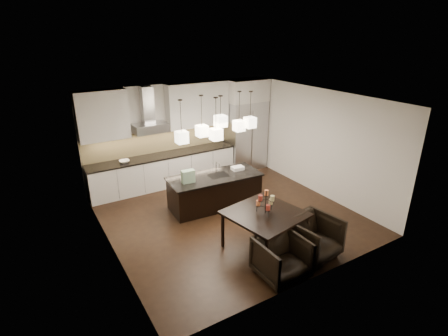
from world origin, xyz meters
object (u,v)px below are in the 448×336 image
island_body (215,191)px  dining_table (264,230)px  armchair_left (282,258)px  armchair_right (313,237)px  refrigerator (245,136)px

island_body → dining_table: size_ratio=1.65×
island_body → dining_table: 2.12m
armchair_left → armchair_right: (0.94, 0.17, 0.02)m
armchair_left → armchair_right: size_ratio=0.94×
island_body → armchair_left: island_body is taller
island_body → dining_table: bearing=-87.9°
island_body → armchair_left: bearing=-92.8°
refrigerator → armchair_right: 4.90m
refrigerator → armchair_left: 5.43m
refrigerator → armchair_left: (-2.47, -4.78, -0.69)m
refrigerator → dining_table: bearing=-119.3°
armchair_right → island_body: bearing=93.7°
refrigerator → armchair_left: size_ratio=2.54×
armchair_left → island_body: bearing=83.2°
dining_table → armchair_right: size_ratio=1.50×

